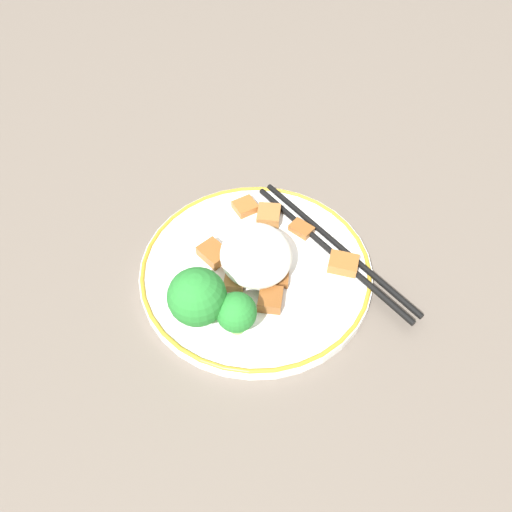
# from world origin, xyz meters

# --- Properties ---
(ground_plane) EXTENTS (3.00, 3.00, 0.00)m
(ground_plane) POSITION_xyz_m (0.00, 0.00, 0.00)
(ground_plane) COLOR #665B51
(plate) EXTENTS (0.26, 0.26, 0.01)m
(plate) POSITION_xyz_m (0.00, 0.00, 0.01)
(plate) COLOR white
(plate) RESTS_ON ground_plane
(rice_mound) EXTENTS (0.09, 0.08, 0.04)m
(rice_mound) POSITION_xyz_m (-0.00, 0.00, 0.03)
(rice_mound) COLOR white
(rice_mound) RESTS_ON plate
(broccoli_back_left) EXTENTS (0.06, 0.06, 0.07)m
(broccoli_back_left) POSITION_xyz_m (0.06, -0.07, 0.05)
(broccoli_back_left) COLOR #7FB756
(broccoli_back_left) RESTS_ON plate
(broccoli_back_center) EXTENTS (0.04, 0.04, 0.05)m
(broccoli_back_center) POSITION_xyz_m (0.07, -0.03, 0.04)
(broccoli_back_center) COLOR #7FB756
(broccoli_back_center) RESTS_ON plate
(meat_near_front) EXTENTS (0.03, 0.03, 0.01)m
(meat_near_front) POSITION_xyz_m (-0.09, -0.00, 0.02)
(meat_near_front) COLOR #995B28
(meat_near_front) RESTS_ON plate
(meat_near_left) EXTENTS (0.03, 0.03, 0.01)m
(meat_near_left) POSITION_xyz_m (0.02, 0.02, 0.02)
(meat_near_left) COLOR brown
(meat_near_left) RESTS_ON plate
(meat_near_right) EXTENTS (0.03, 0.03, 0.01)m
(meat_near_right) POSITION_xyz_m (-0.05, 0.06, 0.02)
(meat_near_right) COLOR brown
(meat_near_right) RESTS_ON plate
(meat_near_back) EXTENTS (0.04, 0.03, 0.01)m
(meat_near_back) POSITION_xyz_m (0.01, -0.02, 0.02)
(meat_near_back) COLOR #9E6633
(meat_near_back) RESTS_ON plate
(meat_on_rice_edge) EXTENTS (0.04, 0.03, 0.01)m
(meat_on_rice_edge) POSITION_xyz_m (-0.07, 0.03, 0.02)
(meat_on_rice_edge) COLOR #9E6633
(meat_on_rice_edge) RESTS_ON plate
(meat_mid_left) EXTENTS (0.03, 0.03, 0.01)m
(meat_mid_left) POSITION_xyz_m (0.05, 0.01, 0.02)
(meat_mid_left) COLOR brown
(meat_mid_left) RESTS_ON plate
(meat_mid_right) EXTENTS (0.04, 0.04, 0.01)m
(meat_mid_right) POSITION_xyz_m (-0.02, -0.04, 0.02)
(meat_mid_right) COLOR brown
(meat_mid_right) RESTS_ON plate
(meat_far_scatter) EXTENTS (0.04, 0.04, 0.01)m
(meat_far_scatter) POSITION_xyz_m (0.01, 0.10, 0.02)
(meat_far_scatter) COLOR #995B28
(meat_far_scatter) RESTS_ON plate
(chopsticks) EXTENTS (0.22, 0.14, 0.01)m
(chopsticks) POSITION_xyz_m (-0.01, 0.09, 0.02)
(chopsticks) COLOR black
(chopsticks) RESTS_ON plate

